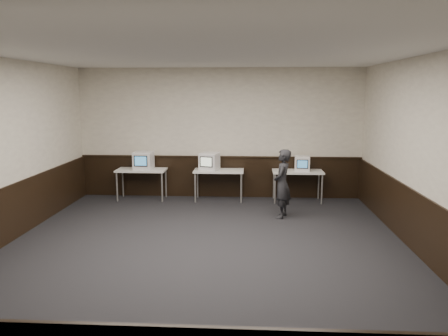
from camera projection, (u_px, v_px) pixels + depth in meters
The scene contains 15 objects.
floor at pixel (204, 254), 7.15m from camera, with size 8.00×8.00×0.00m, color black.
ceiling at pixel (202, 53), 6.60m from camera, with size 8.00×8.00×0.00m, color white.
back_wall at pixel (220, 133), 10.81m from camera, with size 7.00×7.00×0.00m, color beige.
front_wall at pixel (141, 244), 2.94m from camera, with size 7.00×7.00×0.00m, color beige.
right_wall at pixel (430, 159), 6.68m from camera, with size 8.00×8.00×0.00m, color beige.
wainscot_back at pixel (220, 177), 10.98m from camera, with size 6.98×0.04×1.00m, color black.
wainscot_right at pixel (423, 228), 6.87m from camera, with size 0.04×7.98×1.00m, color black.
wainscot_rail at pixel (220, 157), 10.87m from camera, with size 6.98×0.06×0.04m, color black.
desk_left at pixel (142, 172), 10.68m from camera, with size 1.20×0.60×0.75m.
desk_center at pixel (219, 173), 10.58m from camera, with size 1.20×0.60×0.75m.
desk_right at pixel (298, 174), 10.47m from camera, with size 1.20×0.60×0.75m.
emac_left at pixel (143, 160), 10.62m from camera, with size 0.46×0.49×0.44m.
emac_center at pixel (209, 161), 10.55m from camera, with size 0.52×0.53×0.42m.
emac_right at pixel (302, 164), 10.41m from camera, with size 0.39×0.41×0.35m.
person at pixel (282, 184), 9.11m from camera, with size 0.53×0.35×1.45m, color black.
Camera 1 is at (0.72, -6.78, 2.62)m, focal length 35.00 mm.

